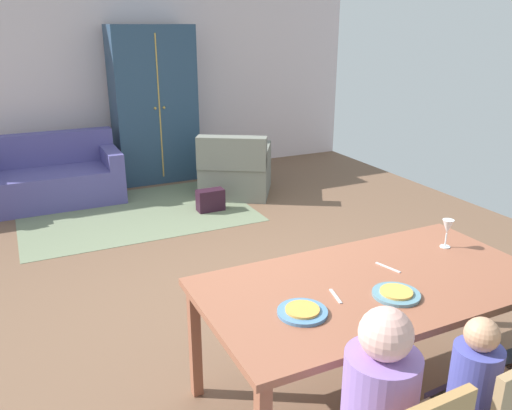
% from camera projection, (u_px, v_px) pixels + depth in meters
% --- Properties ---
extents(ground_plane, '(7.17, 6.41, 0.02)m').
position_uv_depth(ground_plane, '(202.00, 262.00, 4.84)').
color(ground_plane, brown).
extents(back_wall, '(7.17, 0.10, 2.70)m').
position_uv_depth(back_wall, '(118.00, 81.00, 7.16)').
color(back_wall, silver).
rests_on(back_wall, ground_plane).
extents(dining_table, '(1.94, 1.01, 0.76)m').
position_uv_depth(dining_table, '(374.00, 292.00, 2.88)').
color(dining_table, '#91543C').
rests_on(dining_table, ground_plane).
extents(plate_near_man, '(0.25, 0.25, 0.02)m').
position_uv_depth(plate_near_man, '(302.00, 312.00, 2.53)').
color(plate_near_man, teal).
rests_on(plate_near_man, dining_table).
extents(pizza_near_man, '(0.17, 0.17, 0.01)m').
position_uv_depth(pizza_near_man, '(302.00, 309.00, 2.53)').
color(pizza_near_man, gold).
rests_on(pizza_near_man, plate_near_man).
extents(plate_near_child, '(0.25, 0.25, 0.02)m').
position_uv_depth(plate_near_child, '(396.00, 294.00, 2.70)').
color(plate_near_child, '#588698').
rests_on(plate_near_child, dining_table).
extents(pizza_near_child, '(0.17, 0.17, 0.01)m').
position_uv_depth(pizza_near_child, '(396.00, 292.00, 2.69)').
color(pizza_near_child, gold).
rests_on(pizza_near_child, plate_near_child).
extents(wine_glass, '(0.07, 0.07, 0.19)m').
position_uv_depth(wine_glass, '(447.00, 228.00, 3.25)').
color(wine_glass, silver).
rests_on(wine_glass, dining_table).
extents(fork, '(0.05, 0.15, 0.01)m').
position_uv_depth(fork, '(336.00, 296.00, 2.69)').
color(fork, silver).
rests_on(fork, dining_table).
extents(knife, '(0.06, 0.17, 0.01)m').
position_uv_depth(knife, '(388.00, 267.00, 3.01)').
color(knife, silver).
rests_on(knife, dining_table).
extents(person_child, '(0.22, 0.29, 0.92)m').
position_uv_depth(person_child, '(463.00, 409.00, 2.37)').
color(person_child, '#3D3044').
rests_on(person_child, ground_plane).
extents(area_rug, '(2.60, 1.80, 0.01)m').
position_uv_depth(area_rug, '(137.00, 213.00, 6.07)').
color(area_rug, '#6B775A').
rests_on(area_rug, ground_plane).
extents(couch, '(1.69, 0.86, 0.82)m').
position_uv_depth(couch, '(49.00, 179.00, 6.35)').
color(couch, '#4F4A8C').
rests_on(couch, ground_plane).
extents(armchair, '(1.17, 1.18, 0.82)m').
position_uv_depth(armchair, '(235.00, 170.00, 6.64)').
color(armchair, slate).
rests_on(armchair, ground_plane).
extents(armoire, '(1.10, 0.59, 2.10)m').
position_uv_depth(armoire, '(154.00, 105.00, 7.08)').
color(armoire, navy).
rests_on(armoire, ground_plane).
extents(handbag, '(0.32, 0.16, 0.26)m').
position_uv_depth(handbag, '(210.00, 200.00, 6.11)').
color(handbag, '#2D1423').
rests_on(handbag, ground_plane).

